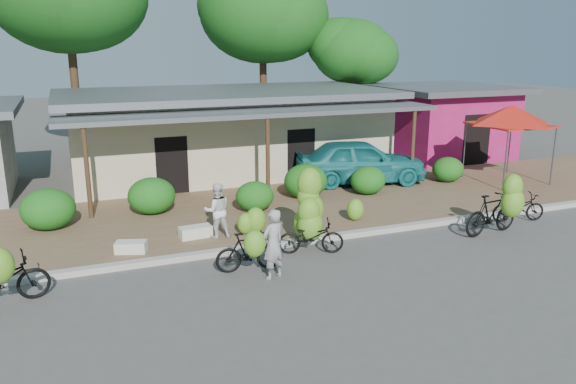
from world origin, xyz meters
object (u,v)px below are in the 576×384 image
tree_center_right (258,10)px  bike_center (310,218)px  vendor (273,244)px  bike_right (497,209)px  bike_left (250,250)px  bystander (217,210)px  teal_van (360,161)px  bike_far_right (518,207)px  sack_near (195,232)px  red_canopy (511,115)px  sack_far (131,247)px  tree_near_right (348,49)px

tree_center_right → bike_center: size_ratio=4.35×
vendor → bike_right: bearing=161.1°
bike_left → bike_right: 7.08m
bystander → teal_van: size_ratio=0.31×
bike_far_right → bystander: 8.93m
tree_center_right → vendor: size_ratio=5.63×
sack_near → bike_center: bearing=-32.3°
tree_center_right → bike_right: (1.38, -15.99, -5.99)m
vendor → teal_van: teal_van is taller
tree_center_right → bystander: size_ratio=6.14×
teal_van → tree_center_right: bearing=16.3°
bike_center → bike_far_right: bike_center is taller
tree_center_right → sack_near: bearing=-115.6°
red_canopy → vendor: red_canopy is taller
bike_center → vendor: size_ratio=1.29×
bike_right → bystander: bearing=64.0°
bystander → bike_center: bearing=148.6°
bike_right → sack_far: (-9.52, 2.09, -0.50)m
sack_near → sack_far: bearing=-163.4°
tree_center_right → bystander: 15.92m
bike_left → teal_van: 8.95m
bystander → vendor: bearing=104.5°
vendor → tree_near_right: bearing=-145.5°
bike_right → teal_van: (-0.76, 6.37, 0.18)m
red_canopy → bike_far_right: red_canopy is taller
bike_left → vendor: bearing=-134.9°
bike_far_right → tree_near_right: bearing=9.3°
tree_center_right → sack_near: 16.19m
bike_right → red_canopy: bearing=-52.2°
bike_left → tree_center_right: bearing=-13.3°
tree_near_right → teal_van: tree_near_right is taller
red_canopy → bike_right: size_ratio=1.76×
tree_center_right → bike_right: tree_center_right is taller
bike_right → sack_near: bearing=63.8°
sack_near → teal_van: bearing=28.2°
sack_far → bystander: 2.39m
tree_center_right → bike_center: bearing=-104.2°
tree_center_right → vendor: 18.26m
tree_near_right → bike_center: 15.71m
bike_center → bystander: size_ratio=1.41×
sack_near → teal_van: teal_van is taller
bike_far_right → vendor: size_ratio=1.06×
bike_center → sack_near: 3.14m
sack_near → bike_right: bearing=-18.5°
bike_left → bike_right: (7.08, -0.05, 0.22)m
sack_far → vendor: 3.84m
sack_far → tree_center_right: bearing=59.6°
bike_right → teal_van: bearing=-0.9°
tree_center_right → sack_near: tree_center_right is taller
sack_far → bystander: (2.30, 0.31, 0.60)m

